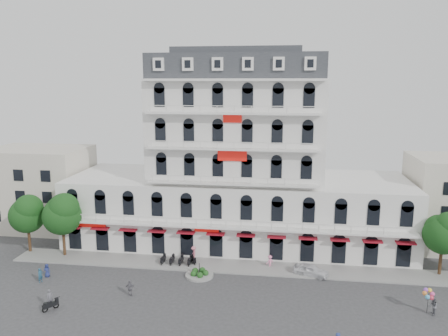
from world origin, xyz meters
TOP-DOWN VIEW (x-y plane):
  - ground at (0.00, 0.00)m, footprint 120.00×120.00m
  - sidewalk at (0.00, 9.00)m, footprint 53.00×4.00m
  - main_building at (0.00, 18.00)m, footprint 45.00×15.00m
  - flank_building_west at (-30.00, 20.00)m, footprint 14.00×10.00m
  - traffic_island at (-3.00, 6.00)m, footprint 3.20×3.20m
  - parked_scooter_row at (-6.35, 8.80)m, footprint 4.40×1.80m
  - tree_west_outer at (-25.95, 9.98)m, footprint 4.50×4.48m
  - tree_west_inner at (-20.95, 9.48)m, footprint 4.76×4.76m
  - tree_east_inner at (24.05, 9.98)m, footprint 4.40×4.37m
  - parked_car at (9.51, 7.88)m, footprint 4.24×2.73m
  - rider_west at (-15.80, -3.27)m, footprint 1.17×1.44m
  - rider_center at (-4.32, 9.29)m, footprint 1.02×1.63m
  - pedestrian_left at (-20.00, 3.54)m, footprint 0.81×0.58m
  - pedestrian_mid at (-9.17, 0.56)m, footprint 1.06×0.61m
  - pedestrian_right at (4.81, 9.50)m, footprint 1.11×1.08m
  - pedestrian_far at (-20.00, 2.18)m, footprint 0.59×0.69m
  - balloon_vendor at (20.27, 0.88)m, footprint 1.37×1.31m

SIDE VIEW (x-z plane):
  - ground at x=0.00m, z-range 0.00..0.00m
  - parked_scooter_row at x=-6.35m, z-range -0.55..0.55m
  - sidewalk at x=0.00m, z-range 0.00..0.16m
  - traffic_island at x=-3.00m, z-range -0.54..1.06m
  - parked_car at x=9.51m, z-range 0.00..1.34m
  - pedestrian_right at x=4.81m, z-range 0.00..1.52m
  - pedestrian_left at x=-20.00m, z-range 0.00..1.52m
  - pedestrian_far at x=-20.00m, z-range 0.00..1.62m
  - pedestrian_mid at x=-9.17m, z-range 0.00..1.70m
  - rider_west at x=-15.80m, z-range -0.11..2.05m
  - rider_center at x=-4.32m, z-range 0.07..2.31m
  - balloon_vendor at x=20.27m, z-range 0.03..2.48m
  - tree_east_inner at x=24.05m, z-range 1.43..9.00m
  - tree_west_outer at x=-25.95m, z-range 1.47..9.23m
  - tree_west_inner at x=-20.95m, z-range 1.56..9.81m
  - flank_building_west at x=-30.00m, z-range 0.00..12.00m
  - main_building at x=0.00m, z-range -2.94..22.86m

